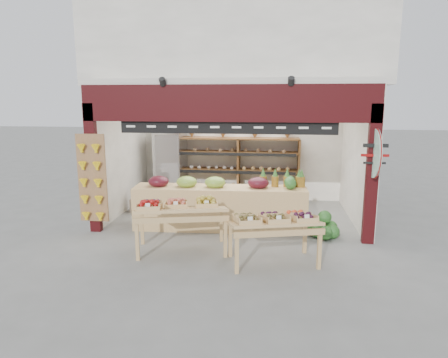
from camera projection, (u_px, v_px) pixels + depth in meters
ground at (232, 221)px, 9.08m from camera, size 60.00×60.00×0.00m
shop_structure at (240, 50)px, 9.89m from camera, size 6.36×5.12×5.40m
banana_board at (92, 180)px, 8.07m from camera, size 0.60×0.15×1.80m
gift_sign at (375, 154)px, 7.27m from camera, size 0.04×0.93×0.92m
back_shelving at (239, 158)px, 10.74m from camera, size 3.24×0.53×1.98m
refrigerator at (171, 165)px, 10.91m from camera, size 0.80×0.80×1.93m
cardboard_stack at (149, 204)px, 9.76m from camera, size 0.98×0.71×0.60m
mid_counter at (220, 206)px, 8.48m from camera, size 3.66×0.90×1.13m
display_table_left at (175, 208)px, 7.22m from camera, size 1.80×1.25×1.04m
display_table_right at (274, 220)px, 6.63m from camera, size 1.64×1.17×0.96m
watermelon_pile at (323, 228)px, 8.04m from camera, size 0.68×0.68×0.53m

